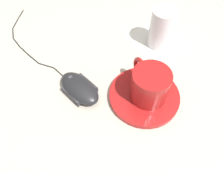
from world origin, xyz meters
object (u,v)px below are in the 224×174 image
(computer_mouse, at_px, (79,88))
(drinking_glass, at_px, (162,28))
(saucer, at_px, (144,96))
(coffee_cup, at_px, (149,84))

(computer_mouse, relative_size, drinking_glass, 1.20)
(saucer, distance_m, computer_mouse, 0.15)
(coffee_cup, height_order, drinking_glass, drinking_glass)
(computer_mouse, bearing_deg, saucer, 78.62)
(saucer, relative_size, coffee_cup, 1.43)
(computer_mouse, xyz_separation_m, drinking_glass, (-0.14, 0.21, 0.04))
(drinking_glass, bearing_deg, coffee_cup, -21.19)
(saucer, height_order, computer_mouse, computer_mouse)
(saucer, distance_m, coffee_cup, 0.04)
(saucer, bearing_deg, coffee_cup, 88.78)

